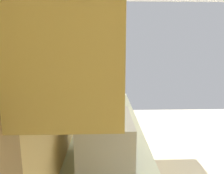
{
  "coord_description": "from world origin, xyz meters",
  "views": [
    {
      "loc": [
        -1.88,
        1.15,
        1.71
      ],
      "look_at": [
        -0.17,
        1.09,
        1.37
      ],
      "focal_mm": 32.43,
      "sensor_mm": 36.0,
      "label": 1
    }
  ],
  "objects": [
    {
      "name": "wall_back",
      "position": [
        0.0,
        1.51,
        1.28
      ],
      "size": [
        4.38,
        0.12,
        2.55
      ],
      "primitive_type": "cube",
      "color": "#ECC87C",
      "rests_on": "ground_plane"
    },
    {
      "name": "upper_cabinets",
      "position": [
        -0.32,
        1.27,
        1.84
      ],
      "size": [
        2.07,
        0.35,
        0.72
      ],
      "color": "tan"
    },
    {
      "name": "oven_range",
      "position": [
        1.78,
        1.13,
        0.48
      ],
      "size": [
        0.61,
        0.64,
        1.1
      ],
      "color": "#B7BABF",
      "rests_on": "ground_plane"
    },
    {
      "name": "microwave",
      "position": [
        -0.58,
        1.15,
        1.08
      ],
      "size": [
        0.49,
        0.36,
        0.33
      ],
      "color": "#B7BABF",
      "rests_on": "counter_run"
    },
    {
      "name": "bowl",
      "position": [
        0.35,
        1.04,
        0.95
      ],
      "size": [
        0.19,
        0.19,
        0.05
      ],
      "color": "#D84C47",
      "rests_on": "counter_run"
    }
  ]
}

